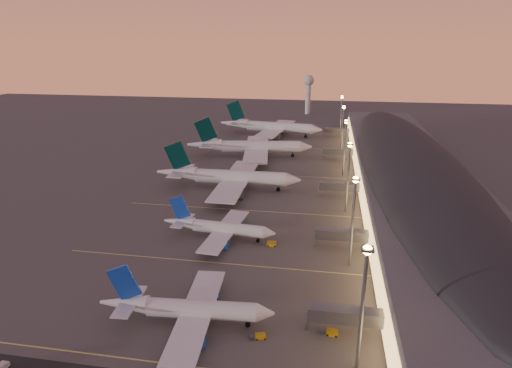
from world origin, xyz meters
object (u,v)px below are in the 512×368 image
object	(u,v)px
airliner_narrow_north	(219,228)
baggage_tug_b	(258,337)
airliner_wide_near	(228,177)
airliner_wide_far	(270,127)
airliner_narrow_south	(187,309)
radar_tower	(308,88)
baggage_tug_a	(330,332)
airliner_wide_mid	(250,147)
baggage_tug_c	(270,244)

from	to	relation	value
airliner_narrow_north	baggage_tug_b	distance (m)	50.04
airliner_wide_near	airliner_wide_far	bearing A→B (deg)	88.20
airliner_narrow_south	radar_tower	world-z (taller)	radar_tower
airliner_narrow_north	baggage_tug_a	bearing A→B (deg)	-45.27
airliner_narrow_north	airliner_wide_near	bearing A→B (deg)	104.62
airliner_wide_near	airliner_wide_mid	world-z (taller)	airliner_wide_mid
radar_tower	airliner_narrow_south	bearing A→B (deg)	-91.99
airliner_narrow_south	airliner_wide_mid	size ratio (longest dim) A/B	0.58
airliner_wide_near	airliner_narrow_north	bearing A→B (deg)	-80.51
airliner_wide_mid	radar_tower	world-z (taller)	radar_tower
airliner_wide_near	airliner_wide_far	size ratio (longest dim) A/B	0.89
airliner_narrow_south	airliner_wide_near	bearing A→B (deg)	93.22
baggage_tug_b	baggage_tug_c	size ratio (longest dim) A/B	0.82
radar_tower	airliner_wide_far	bearing A→B (deg)	-101.79
airliner_wide_mid	baggage_tug_b	world-z (taller)	airliner_wide_mid
baggage_tug_a	baggage_tug_b	size ratio (longest dim) A/B	1.07
airliner_wide_far	radar_tower	world-z (taller)	radar_tower
airliner_wide_near	baggage_tug_b	bearing A→B (deg)	-73.28
airliner_wide_near	baggage_tug_a	distance (m)	98.78
baggage_tug_c	airliner_narrow_north	bearing A→B (deg)	167.52
baggage_tug_c	airliner_wide_near	bearing A→B (deg)	113.50
airliner_narrow_south	baggage_tug_a	distance (m)	31.23
airliner_wide_far	baggage_tug_a	xyz separation A→B (m)	(40.32, -197.74, -5.18)
airliner_narrow_north	baggage_tug_a	size ratio (longest dim) A/B	9.75
radar_tower	baggage_tug_b	distance (m)	295.59
baggage_tug_c	airliner_wide_far	bearing A→B (deg)	94.86
radar_tower	airliner_narrow_north	bearing A→B (deg)	-93.24
airliner_narrow_south	airliner_wide_near	distance (m)	90.96
baggage_tug_b	baggage_tug_c	distance (m)	43.02
airliner_narrow_north	airliner_wide_near	world-z (taller)	airliner_wide_near
airliner_narrow_south	airliner_wide_far	xyz separation A→B (m)	(-9.27, 199.13, 2.09)
airliner_wide_far	baggage_tug_c	xyz separation A→B (m)	(22.05, -158.72, -5.11)
airliner_narrow_north	airliner_wide_far	world-z (taller)	airliner_wide_far
airliner_wide_far	baggage_tug_c	bearing A→B (deg)	-73.75
airliner_wide_far	baggage_tug_b	size ratio (longest dim) A/B	19.56
radar_tower	baggage_tug_a	world-z (taller)	radar_tower
airliner_narrow_south	baggage_tug_c	distance (m)	42.49
airliner_narrow_north	baggage_tug_b	bearing A→B (deg)	-61.26
airliner_narrow_north	airliner_wide_far	distance (m)	156.05
airliner_narrow_north	airliner_wide_near	size ratio (longest dim) A/B	0.60
airliner_narrow_south	radar_tower	xyz separation A→B (m)	(10.16, 292.28, 18.28)
radar_tower	baggage_tug_c	size ratio (longest dim) A/B	7.60
airliner_narrow_south	airliner_wide_mid	world-z (taller)	airliner_wide_mid
airliner_wide_far	baggage_tug_b	world-z (taller)	airliner_wide_far
airliner_narrow_south	baggage_tug_c	size ratio (longest dim) A/B	9.09
baggage_tug_b	baggage_tug_a	bearing A→B (deg)	-1.96
airliner_narrow_north	radar_tower	distance (m)	250.18
airliner_narrow_south	baggage_tug_b	size ratio (longest dim) A/B	11.04
airliner_wide_far	baggage_tug_b	distance (m)	203.28
airliner_narrow_south	airliner_narrow_north	world-z (taller)	airliner_narrow_south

